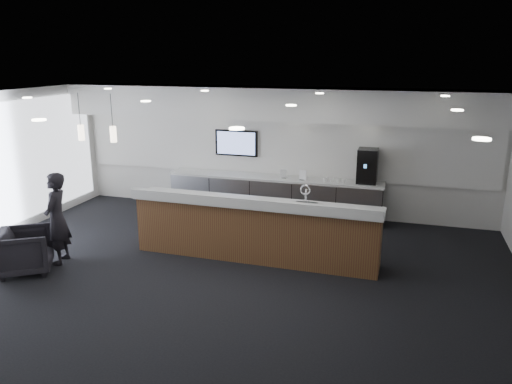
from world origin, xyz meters
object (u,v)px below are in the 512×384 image
(service_counter, at_px, (255,229))
(lounge_guest, at_px, (57,219))
(armchair, at_px, (25,251))
(coffee_machine, at_px, (368,166))

(service_counter, height_order, lounge_guest, lounge_guest)
(service_counter, xyz_separation_m, armchair, (-3.67, -1.72, -0.19))
(service_counter, distance_m, lounge_guest, 3.59)
(coffee_machine, bearing_deg, armchair, -141.04)
(coffee_machine, bearing_deg, lounge_guest, -143.00)
(armchair, bearing_deg, service_counter, -97.23)
(coffee_machine, xyz_separation_m, lounge_guest, (-5.16, -3.86, -0.48))
(service_counter, relative_size, lounge_guest, 2.75)
(service_counter, bearing_deg, armchair, -153.94)
(armchair, bearing_deg, lounge_guest, -62.19)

